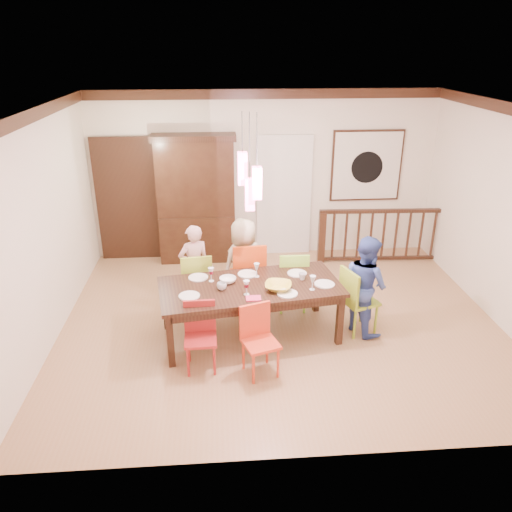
{
  "coord_description": "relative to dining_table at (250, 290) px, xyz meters",
  "views": [
    {
      "loc": [
        -0.8,
        -6.03,
        3.62
      ],
      "look_at": [
        -0.33,
        0.05,
        0.99
      ],
      "focal_mm": 35.0,
      "sensor_mm": 36.0,
      "label": 1
    }
  ],
  "objects": [
    {
      "name": "cup_right",
      "position": [
        0.69,
        0.11,
        0.12
      ],
      "size": [
        0.1,
        0.1,
        0.09
      ],
      "primitive_type": "imported",
      "rotation": [
        0.0,
        0.0,
        0.04
      ],
      "color": "silver",
      "rests_on": "dining_table"
    },
    {
      "name": "dining_table",
      "position": [
        0.0,
        0.0,
        0.0
      ],
      "size": [
        2.43,
        1.38,
        0.75
      ],
      "rotation": [
        0.0,
        0.0,
        0.15
      ],
      "color": "black",
      "rests_on": "floor"
    },
    {
      "name": "panel_door",
      "position": [
        -1.96,
        2.79,
        0.38
      ],
      "size": [
        1.04,
        0.07,
        2.24
      ],
      "primitive_type": "cube",
      "color": "black",
      "rests_on": "wall_back"
    },
    {
      "name": "person_end_right",
      "position": [
        1.52,
        0.05,
        0.0
      ],
      "size": [
        0.74,
        0.81,
        1.35
      ],
      "primitive_type": "imported",
      "rotation": [
        0.0,
        0.0,
        2.02
      ],
      "color": "#3A52A3",
      "rests_on": "floor"
    },
    {
      "name": "painting",
      "position": [
        2.24,
        2.8,
        0.93
      ],
      "size": [
        1.25,
        0.06,
        1.25
      ],
      "color": "black",
      "rests_on": "wall_back"
    },
    {
      "name": "wall_left",
      "position": [
        -2.56,
        0.34,
        0.78
      ],
      "size": [
        0.0,
        5.0,
        5.0
      ],
      "primitive_type": "plane",
      "rotation": [
        1.57,
        0.0,
        1.57
      ],
      "color": "beige",
      "rests_on": "floor"
    },
    {
      "name": "plate_end_right",
      "position": [
        0.95,
        -0.06,
        0.08
      ],
      "size": [
        0.26,
        0.26,
        0.01
      ],
      "primitive_type": "cylinder",
      "color": "white",
      "rests_on": "dining_table"
    },
    {
      "name": "wine_glass_a",
      "position": [
        -0.5,
        0.15,
        0.17
      ],
      "size": [
        0.08,
        0.08,
        0.19
      ],
      "primitive_type": null,
      "color": "#590C19",
      "rests_on": "dining_table"
    },
    {
      "name": "cup_left",
      "position": [
        -0.36,
        -0.1,
        0.12
      ],
      "size": [
        0.16,
        0.16,
        0.1
      ],
      "primitive_type": "imported",
      "rotation": [
        0.0,
        0.0,
        0.36
      ],
      "color": "silver",
      "rests_on": "dining_table"
    },
    {
      "name": "plate_near_left",
      "position": [
        -0.76,
        -0.25,
        0.08
      ],
      "size": [
        0.26,
        0.26,
        0.01
      ],
      "primitive_type": "cylinder",
      "color": "white",
      "rests_on": "dining_table"
    },
    {
      "name": "balustrade",
      "position": [
        2.49,
        2.29,
        -0.17
      ],
      "size": [
        2.3,
        0.17,
        0.96
      ],
      "rotation": [
        0.0,
        0.0,
        -0.04
      ],
      "color": "black",
      "rests_on": "floor"
    },
    {
      "name": "wall_right",
      "position": [
        3.44,
        0.34,
        0.78
      ],
      "size": [
        0.0,
        5.0,
        5.0
      ],
      "primitive_type": "plane",
      "rotation": [
        1.57,
        0.0,
        -1.57
      ],
      "color": "beige",
      "rests_on": "floor"
    },
    {
      "name": "chair_end_right",
      "position": [
        1.45,
        0.03,
        -0.15
      ],
      "size": [
        0.53,
        0.53,
        0.92
      ],
      "rotation": [
        0.0,
        0.0,
        1.91
      ],
      "color": "#8DAD27",
      "rests_on": "floor"
    },
    {
      "name": "chair_far_right",
      "position": [
        0.65,
        0.71,
        -0.15
      ],
      "size": [
        0.42,
        0.42,
        0.92
      ],
      "rotation": [
        0.0,
        0.0,
        3.13
      ],
      "color": "#8FD23B",
      "rests_on": "floor"
    },
    {
      "name": "plate_far_right",
      "position": [
        0.65,
        0.29,
        0.08
      ],
      "size": [
        0.26,
        0.26,
        0.01
      ],
      "primitive_type": "cylinder",
      "color": "white",
      "rests_on": "dining_table"
    },
    {
      "name": "pendant_cluster",
      "position": [
        0.0,
        -0.0,
        1.43
      ],
      "size": [
        0.27,
        0.21,
        1.14
      ],
      "color": "#FF4C83",
      "rests_on": "ceiling"
    },
    {
      "name": "person_far_left",
      "position": [
        -0.75,
        0.89,
        -0.04
      ],
      "size": [
        0.54,
        0.45,
        1.26
      ],
      "primitive_type": "imported",
      "rotation": [
        0.0,
        0.0,
        3.53
      ],
      "color": "#FFC2C5",
      "rests_on": "floor"
    },
    {
      "name": "plate_far_left",
      "position": [
        -0.67,
        0.26,
        0.08
      ],
      "size": [
        0.26,
        0.26,
        0.01
      ],
      "primitive_type": "cylinder",
      "color": "white",
      "rests_on": "dining_table"
    },
    {
      "name": "wall_back",
      "position": [
        0.44,
        2.84,
        0.78
      ],
      "size": [
        6.0,
        0.0,
        6.0
      ],
      "primitive_type": "plane",
      "rotation": [
        1.57,
        0.0,
        0.0
      ],
      "color": "beige",
      "rests_on": "floor"
    },
    {
      "name": "china_hutch",
      "position": [
        -0.76,
        2.64,
        0.44
      ],
      "size": [
        1.4,
        0.46,
        2.22
      ],
      "color": "black",
      "rests_on": "floor"
    },
    {
      "name": "serving_bowl",
      "position": [
        0.34,
        -0.14,
        0.12
      ],
      "size": [
        0.4,
        0.4,
        0.08
      ],
      "primitive_type": "imported",
      "rotation": [
        0.0,
        0.0,
        -0.22
      ],
      "color": "gold",
      "rests_on": "dining_table"
    },
    {
      "name": "wine_glass_d",
      "position": [
        0.77,
        -0.18,
        0.17
      ],
      "size": [
        0.08,
        0.08,
        0.19
      ],
      "primitive_type": null,
      "color": "silver",
      "rests_on": "dining_table"
    },
    {
      "name": "chair_near_mid",
      "position": [
        0.06,
        -0.82,
        -0.19
      ],
      "size": [
        0.48,
        0.48,
        0.84
      ],
      "rotation": [
        0.0,
        0.0,
        0.33
      ],
      "color": "red",
      "rests_on": "floor"
    },
    {
      "name": "wine_glass_b",
      "position": [
        0.1,
        0.25,
        0.17
      ],
      "size": [
        0.08,
        0.08,
        0.19
      ],
      "primitive_type": null,
      "color": "silver",
      "rests_on": "dining_table"
    },
    {
      "name": "ceiling",
      "position": [
        0.44,
        0.34,
        2.23
      ],
      "size": [
        6.0,
        6.0,
        0.0
      ],
      "primitive_type": "plane",
      "rotation": [
        3.14,
        0.0,
        0.0
      ],
      "color": "white",
      "rests_on": "wall_back"
    },
    {
      "name": "napkin",
      "position": [
        0.01,
        -0.37,
        0.08
      ],
      "size": [
        0.18,
        0.14,
        0.01
      ],
      "primitive_type": "cube",
      "color": "#D83359",
      "rests_on": "dining_table"
    },
    {
      "name": "wine_glass_c",
      "position": [
        -0.06,
        -0.25,
        0.17
      ],
      "size": [
        0.08,
        0.08,
        0.19
      ],
      "primitive_type": null,
      "color": "#590C19",
      "rests_on": "dining_table"
    },
    {
      "name": "chair_far_mid",
      "position": [
        0.02,
        0.81,
        -0.08
      ],
      "size": [
        0.51,
        0.51,
        1.04
      ],
      "rotation": [
        0.0,
        0.0,
        3.22
      ],
      "color": "#C13D0F",
      "rests_on": "floor"
    },
    {
      "name": "floor",
      "position": [
        0.44,
        0.34,
        -0.67
      ],
      "size": [
        6.0,
        6.0,
        0.0
      ],
      "primitive_type": "plane",
      "color": "#AA7D52",
      "rests_on": "ground"
    },
    {
      "name": "small_bowl",
      "position": [
        -0.28,
        0.1,
        0.11
      ],
      "size": [
        0.25,
        0.25,
        0.07
      ],
      "primitive_type": "imported",
      "rotation": [
        0.0,
        0.0,
        0.14
      ],
      "color": "white",
      "rests_on": "dining_table"
    },
    {
      "name": "chair_near_left",
      "position": [
        -0.63,
        -0.67,
        -0.2
      ],
      "size": [
        0.38,
        0.38,
        0.83
      ],
      "rotation": [
        0.0,
        0.0,
        0.02
      ],
      "color": "maroon",
      "rests_on": "floor"
    },
    {
      "name": "white_doorway",
      "position": [
        0.79,
        2.81,
        0.38
      ],
      "size": [
        0.97,
        0.05,
        2.22
      ],
      "primitive_type": "cube",
      "color": "silver",
      "rests_on": "wall_back"
    },
    {
      "name": "person_far_mid",
      "position": [
        -0.04,
        0.83,
        0.0
      ],
      "size": [
        0.78,
        0.68,
        1.35
      ],
      "primitive_type": "imported",
      "rotation": [
        0.0,
        0.0,
        3.61
      ],
      "color": "#BEB28F",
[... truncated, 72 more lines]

